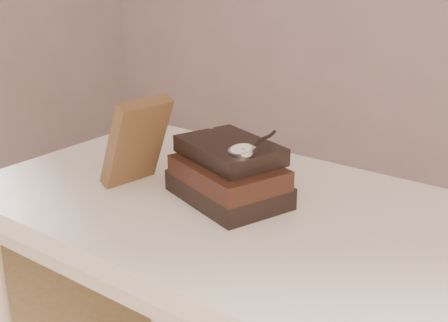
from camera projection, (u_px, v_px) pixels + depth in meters
The scene contains 5 objects.
table at pixel (232, 243), 1.13m from camera, with size 1.00×0.60×0.75m.
book_stack at pixel (229, 174), 1.08m from camera, with size 0.26×0.22×0.11m.
journal at pixel (136, 142), 1.13m from camera, with size 0.03×0.12×0.19m, color #3B2716.
pocket_watch at pixel (244, 149), 1.01m from camera, with size 0.06×0.15×0.02m.
eyeglasses at pixel (237, 150), 1.18m from camera, with size 0.12×0.13×0.04m.
Camera 1 is at (0.59, -0.46, 1.20)m, focal length 46.37 mm.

